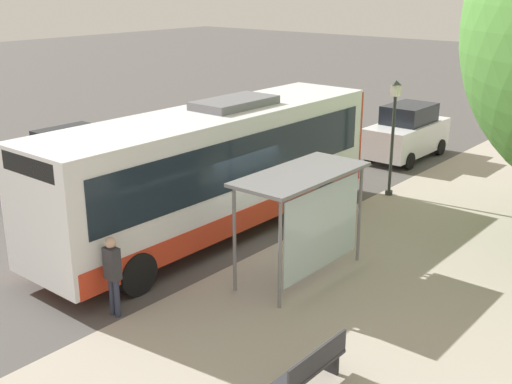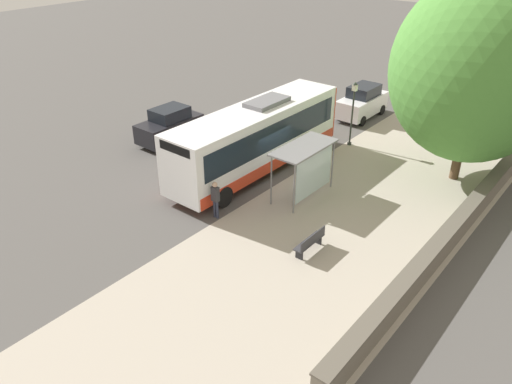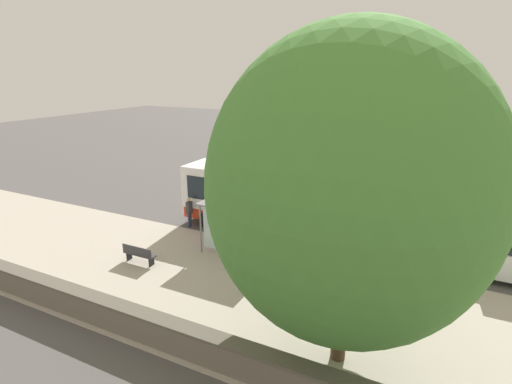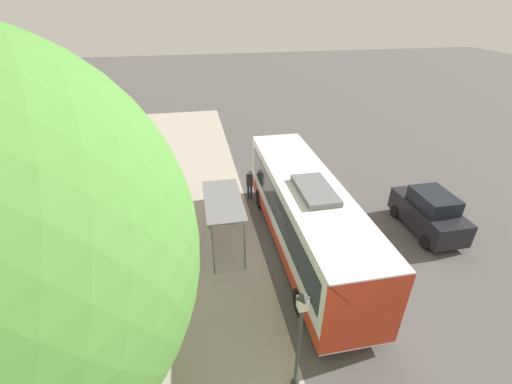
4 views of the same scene
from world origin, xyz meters
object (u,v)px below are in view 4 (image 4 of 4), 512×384
Objects in this scene: street_lamp_near at (299,335)px; parked_car_far_lane at (429,212)px; pedestrian at (250,182)px; bus_shelter at (220,209)px; bus at (305,214)px; bench at (163,204)px.

parked_car_far_lane is at bearing 36.49° from street_lamp_near.
parked_car_far_lane reaches higher than pedestrian.
bus_shelter is at bearing 177.29° from parked_car_far_lane.
street_lamp_near is at bearing -92.95° from pedestrian.
bus_shelter is 0.89× the size of parked_car_far_lane.
pedestrian is 0.47× the size of street_lamp_near.
pedestrian is 10.81m from street_lamp_near.
street_lamp_near reaches higher than bus_shelter.
bench is (-6.24, 4.32, -1.40)m from bus.
bus is 7.72m from bench.
parked_car_far_lane is (6.30, 0.30, -0.89)m from bus.
bus_shelter is 9.92m from parked_car_far_lane.
street_lamp_near reaches higher than bus.
pedestrian is 0.45× the size of parked_car_far_lane.
pedestrian is (1.97, 4.03, -1.05)m from bus_shelter.
bench is at bearing 127.08° from bus_shelter.
pedestrian is at bearing 63.87° from bus_shelter.
bus is at bearing -12.15° from bus_shelter.
bus_shelter reaches higher than bench.
bus reaches higher than bus_shelter.
bus is 6.60× the size of bench.
bus is 6.22× the size of pedestrian.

